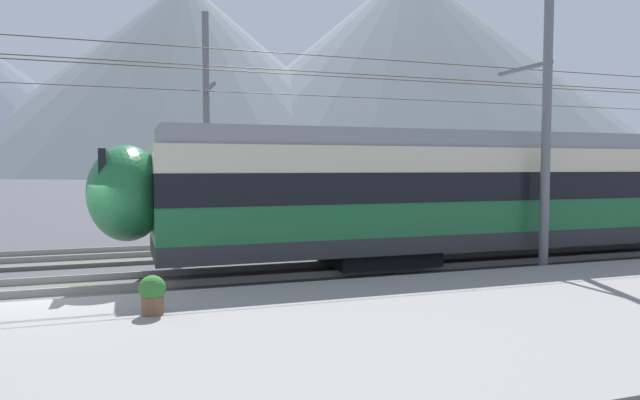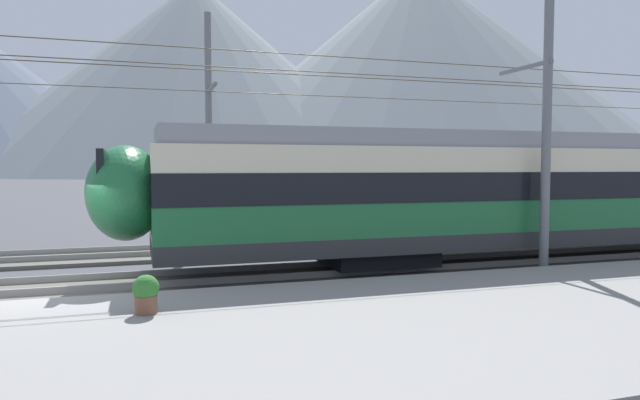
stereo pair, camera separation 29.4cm
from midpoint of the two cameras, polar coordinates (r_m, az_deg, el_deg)
The scene contains 9 objects.
ground_plane at distance 12.87m, azimuth -25.84°, elevation -9.98°, with size 400.00×400.00×0.00m, color #424247.
track_near at distance 14.49m, azimuth -24.91°, elevation -8.21°, with size 120.00×3.00×0.28m.
track_far at distance 19.27m, azimuth -23.12°, elevation -5.35°, with size 120.00×3.00×0.28m.
train_near_platform at distance 20.73m, azimuth 29.32°, elevation 1.10°, with size 32.18×2.95×4.27m.
catenary_mast_mid at distance 16.10m, azimuth 21.91°, elevation 6.40°, with size 48.04×2.16×7.25m.
catenary_mast_far_side at distance 20.96m, azimuth -10.65°, elevation 7.22°, with size 48.04×2.22×8.42m.
potted_plant_platform_edge at distance 10.20m, azimuth -16.27°, elevation -8.86°, with size 0.45×0.45×0.67m.
mountain_central_peak at distance 216.04m, azimuth -12.31°, elevation 11.85°, with size 162.92×162.92×70.15m, color slate.
mountain_right_ridge at distance 230.00m, azimuth 9.82°, elevation 12.68°, with size 191.61×191.61×80.65m, color slate.
Camera 2 is at (1.96, -12.45, 2.90)m, focal length 31.91 mm.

